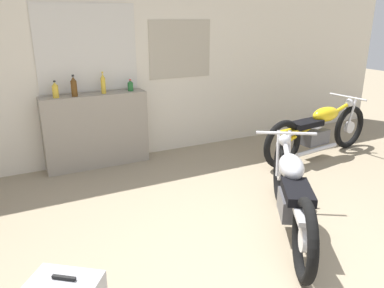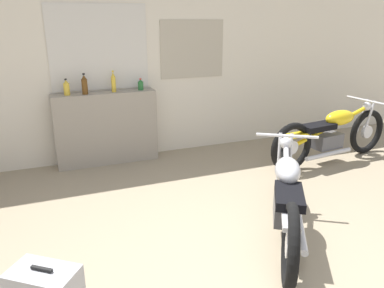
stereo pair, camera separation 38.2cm
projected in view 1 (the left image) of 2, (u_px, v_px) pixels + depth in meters
wall_back at (127, 64)px, 5.38m from camera, size 10.00×0.07×2.80m
sill_counter at (97, 131)px, 5.28m from camera, size 1.44×0.28×1.04m
bottle_leftmost at (55, 90)px, 4.85m from camera, size 0.08×0.08×0.22m
bottle_left_center at (74, 87)px, 4.92m from camera, size 0.08×0.08×0.29m
bottle_center at (103, 84)px, 5.11m from camera, size 0.06×0.06×0.30m
bottle_right_center at (130, 86)px, 5.31m from camera, size 0.08×0.08×0.16m
motorcycle_silver at (291, 193)px, 3.63m from camera, size 1.18×1.82×0.88m
motorcycle_yellow at (319, 130)px, 5.62m from camera, size 2.23×0.64×0.88m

